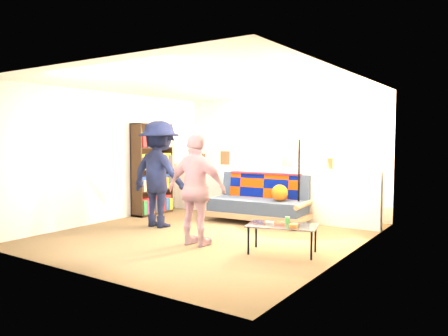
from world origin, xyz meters
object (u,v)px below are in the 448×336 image
(futon_sofa, at_px, (261,202))
(person_left, at_px, (159,174))
(coffee_table, at_px, (283,227))
(person_right, at_px, (197,189))
(bookshelf, at_px, (152,172))
(floor_lamp, at_px, (300,159))

(futon_sofa, height_order, person_left, person_left)
(coffee_table, xyz_separation_m, person_right, (-1.22, -0.30, 0.45))
(coffee_table, bearing_deg, bookshelf, 160.44)
(coffee_table, distance_m, person_left, 2.68)
(futon_sofa, height_order, floor_lamp, floor_lamp)
(futon_sofa, relative_size, person_left, 1.04)
(bookshelf, distance_m, floor_lamp, 3.04)
(coffee_table, bearing_deg, person_left, 171.02)
(futon_sofa, distance_m, floor_lamp, 1.09)
(futon_sofa, height_order, bookshelf, bookshelf)
(futon_sofa, distance_m, coffee_table, 2.22)
(futon_sofa, relative_size, bookshelf, 1.04)
(person_left, bearing_deg, coffee_table, 172.25)
(bookshelf, relative_size, person_left, 1.00)
(person_left, relative_size, person_right, 1.13)
(bookshelf, xyz_separation_m, person_left, (0.98, -0.86, 0.07))
(floor_lamp, bearing_deg, futon_sofa, -170.96)
(bookshelf, xyz_separation_m, person_right, (2.34, -1.57, -0.04))
(floor_lamp, distance_m, person_right, 2.30)
(bookshelf, bearing_deg, floor_lamp, 11.88)
(floor_lamp, bearing_deg, person_left, -143.18)
(futon_sofa, distance_m, person_left, 1.94)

